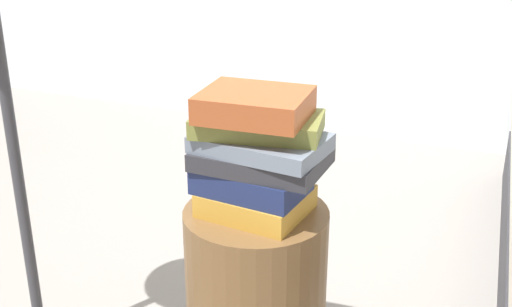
{
  "coord_description": "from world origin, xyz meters",
  "views": [
    {
      "loc": [
        0.53,
        -1.28,
        1.22
      ],
      "look_at": [
        0.0,
        0.0,
        0.66
      ],
      "focal_mm": 46.19,
      "sensor_mm": 36.0,
      "label": 1
    }
  ],
  "objects_px": {
    "book_ochre": "(254,201)",
    "book_rust": "(253,105)",
    "book_navy": "(252,180)",
    "book_olive": "(256,124)",
    "book_slate": "(260,144)",
    "book_charcoal": "(262,158)",
    "side_table": "(256,303)"
  },
  "relations": [
    {
      "from": "book_charcoal",
      "to": "book_rust",
      "type": "distance_m",
      "value": 0.13
    },
    {
      "from": "book_rust",
      "to": "book_charcoal",
      "type": "bearing_deg",
      "value": 39.7
    },
    {
      "from": "book_ochre",
      "to": "book_slate",
      "type": "relative_size",
      "value": 0.8
    },
    {
      "from": "book_ochre",
      "to": "book_olive",
      "type": "relative_size",
      "value": 0.8
    },
    {
      "from": "book_navy",
      "to": "book_olive",
      "type": "xyz_separation_m",
      "value": [
        0.0,
        0.02,
        0.13
      ]
    },
    {
      "from": "book_olive",
      "to": "book_rust",
      "type": "distance_m",
      "value": 0.05
    },
    {
      "from": "book_charcoal",
      "to": "book_slate",
      "type": "relative_size",
      "value": 1.0
    },
    {
      "from": "book_charcoal",
      "to": "book_rust",
      "type": "height_order",
      "value": "book_rust"
    },
    {
      "from": "book_ochre",
      "to": "book_navy",
      "type": "xyz_separation_m",
      "value": [
        -0.0,
        -0.01,
        0.06
      ]
    },
    {
      "from": "book_ochre",
      "to": "side_table",
      "type": "bearing_deg",
      "value": 60.83
    },
    {
      "from": "book_ochre",
      "to": "book_rust",
      "type": "xyz_separation_m",
      "value": [
        -0.0,
        -0.0,
        0.24
      ]
    },
    {
      "from": "side_table",
      "to": "book_olive",
      "type": "relative_size",
      "value": 1.79
    },
    {
      "from": "book_ochre",
      "to": "book_charcoal",
      "type": "distance_m",
      "value": 0.11
    },
    {
      "from": "book_navy",
      "to": "book_charcoal",
      "type": "height_order",
      "value": "book_charcoal"
    },
    {
      "from": "side_table",
      "to": "book_ochre",
      "type": "xyz_separation_m",
      "value": [
        -0.0,
        -0.0,
        0.28
      ]
    },
    {
      "from": "side_table",
      "to": "book_slate",
      "type": "xyz_separation_m",
      "value": [
        0.01,
        -0.0,
        0.43
      ]
    },
    {
      "from": "book_ochre",
      "to": "book_olive",
      "type": "height_order",
      "value": "book_olive"
    },
    {
      "from": "side_table",
      "to": "book_olive",
      "type": "distance_m",
      "value": 0.47
    },
    {
      "from": "book_slate",
      "to": "book_olive",
      "type": "xyz_separation_m",
      "value": [
        -0.02,
        0.01,
        0.04
      ]
    },
    {
      "from": "side_table",
      "to": "book_charcoal",
      "type": "bearing_deg",
      "value": 33.47
    },
    {
      "from": "book_navy",
      "to": "book_rust",
      "type": "distance_m",
      "value": 0.18
    },
    {
      "from": "book_charcoal",
      "to": "book_olive",
      "type": "bearing_deg",
      "value": 169.34
    },
    {
      "from": "book_rust",
      "to": "book_ochre",
      "type": "bearing_deg",
      "value": 63.24
    },
    {
      "from": "book_slate",
      "to": "book_rust",
      "type": "height_order",
      "value": "book_rust"
    },
    {
      "from": "book_slate",
      "to": "book_olive",
      "type": "distance_m",
      "value": 0.05
    },
    {
      "from": "book_navy",
      "to": "book_slate",
      "type": "height_order",
      "value": "book_slate"
    },
    {
      "from": "side_table",
      "to": "book_charcoal",
      "type": "height_order",
      "value": "book_charcoal"
    },
    {
      "from": "book_navy",
      "to": "side_table",
      "type": "bearing_deg",
      "value": 65.15
    },
    {
      "from": "book_ochre",
      "to": "book_olive",
      "type": "xyz_separation_m",
      "value": [
        -0.0,
        0.01,
        0.19
      ]
    },
    {
      "from": "book_slate",
      "to": "book_olive",
      "type": "bearing_deg",
      "value": 145.0
    },
    {
      "from": "book_charcoal",
      "to": "book_rust",
      "type": "bearing_deg",
      "value": -134.82
    },
    {
      "from": "book_ochre",
      "to": "book_rust",
      "type": "relative_size",
      "value": 0.98
    }
  ]
}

